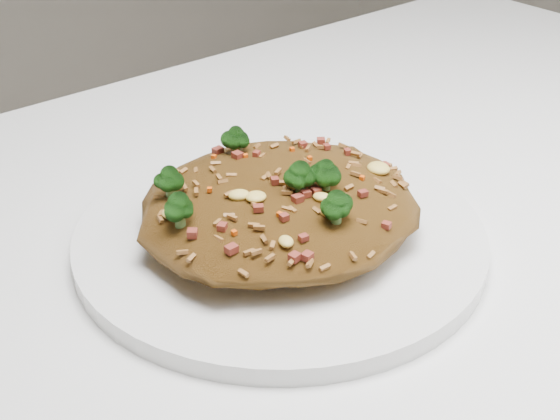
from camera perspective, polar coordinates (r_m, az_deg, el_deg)
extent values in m
cube|color=white|center=(0.58, 6.49, -4.34)|extent=(1.20, 0.80, 0.04)
cylinder|color=brown|center=(1.32, 11.61, -2.18)|extent=(0.06, 0.06, 0.71)
cylinder|color=white|center=(0.57, 0.00, -1.89)|extent=(0.30, 0.30, 0.01)
ellipsoid|color=brown|center=(0.56, 0.00, 0.35)|extent=(0.21, 0.19, 0.04)
ellipsoid|color=#0C3306|center=(0.50, 4.18, 0.29)|extent=(0.02, 0.02, 0.02)
ellipsoid|color=#0C3306|center=(0.51, -7.39, 0.17)|extent=(0.02, 0.02, 0.02)
ellipsoid|color=#0C3306|center=(0.54, 3.36, 2.73)|extent=(0.02, 0.02, 0.02)
ellipsoid|color=#0C3306|center=(0.60, -3.24, 5.29)|extent=(0.02, 0.02, 0.02)
ellipsoid|color=#0C3306|center=(0.53, 1.49, 2.50)|extent=(0.02, 0.02, 0.02)
ellipsoid|color=#0C3306|center=(0.54, -8.06, 2.22)|extent=(0.02, 0.02, 0.02)
cube|color=silver|center=(0.64, 4.10, 2.95)|extent=(0.09, 0.06, 0.00)
cube|color=silver|center=(0.63, -4.63, 2.60)|extent=(0.04, 0.04, 0.00)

